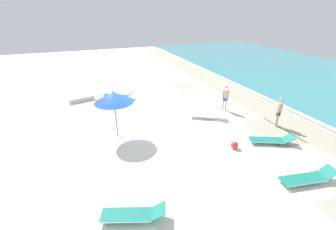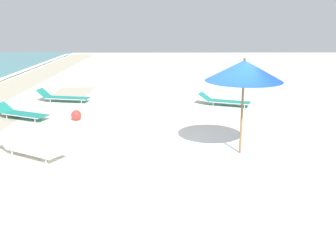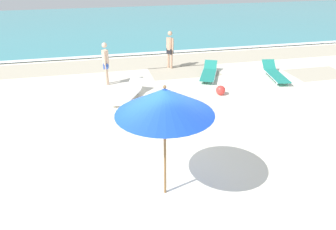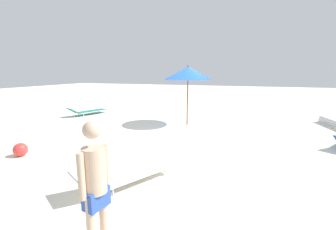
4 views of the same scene
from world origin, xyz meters
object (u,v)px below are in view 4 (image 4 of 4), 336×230
at_px(beachgoer_wading_adult, 95,184).
at_px(beach_ball, 20,150).
at_px(sun_lounger_under_umbrella, 88,111).
at_px(sun_lounger_near_water_right, 125,175).
at_px(beach_umbrella, 188,73).

distance_m(beachgoer_wading_adult, beach_ball, 4.81).
bearing_deg(beach_ball, beachgoer_wading_adult, 152.30).
relative_size(sun_lounger_under_umbrella, beachgoer_wading_adult, 1.26).
relative_size(sun_lounger_under_umbrella, sun_lounger_near_water_right, 1.05).
bearing_deg(beachgoer_wading_adult, beach_ball, -106.51).
height_order(sun_lounger_under_umbrella, beach_ball, sun_lounger_under_umbrella).
bearing_deg(beach_umbrella, beachgoer_wading_adult, 96.07).
bearing_deg(beachgoer_wading_adult, sun_lounger_near_water_right, -148.27).
relative_size(beach_umbrella, sun_lounger_near_water_right, 1.23).
bearing_deg(sun_lounger_near_water_right, beachgoer_wading_adult, 140.24).
bearing_deg(beachgoer_wading_adult, beach_umbrella, -162.73).
relative_size(beachgoer_wading_adult, beach_ball, 4.77).
xyz_separation_m(sun_lounger_near_water_right, beach_ball, (3.53, -0.44, -0.02)).
relative_size(beach_umbrella, beach_ball, 7.01).
distance_m(sun_lounger_near_water_right, beachgoer_wading_adult, 2.04).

